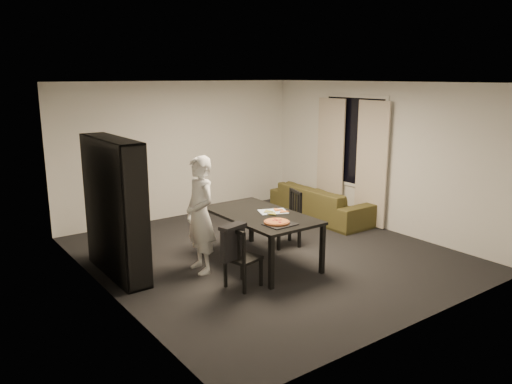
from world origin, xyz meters
TOP-DOWN VIEW (x-y plane):
  - room at (0.00, 0.00)m, footprint 5.01×5.51m
  - window_pane at (2.48, 0.60)m, footprint 0.02×1.40m
  - window_frame at (2.48, 0.60)m, footprint 0.03×1.52m
  - curtain_left at (2.40, 0.08)m, footprint 0.03×0.70m
  - curtain_right at (2.40, 1.12)m, footprint 0.03×0.70m
  - bookshelf at (-2.16, 0.60)m, footprint 0.35×1.50m
  - dining_table at (-0.31, -0.22)m, footprint 0.99×1.79m
  - chair_left at (-1.08, -0.81)m, footprint 0.46×0.46m
  - chair_right at (0.55, 0.13)m, footprint 0.51×0.51m
  - draped_jacket at (-1.19, -0.84)m, footprint 0.39×0.24m
  - person at (-1.17, 0.00)m, footprint 0.43×0.62m
  - baking_tray at (-0.42, -0.82)m, footprint 0.41×0.33m
  - pepperoni_pizza at (-0.43, -0.76)m, footprint 0.35×0.35m
  - kitchen_towel at (-0.10, -0.26)m, footprint 0.48×0.43m
  - pizza_slices at (-0.10, -0.30)m, footprint 0.44×0.40m
  - sofa at (2.04, 0.96)m, footprint 0.84×2.15m

SIDE VIEW (x-z plane):
  - sofa at x=2.04m, z-range 0.00..0.63m
  - chair_left at x=-1.08m, z-range 0.06..0.88m
  - chair_right at x=0.55m, z-range 0.06..0.97m
  - dining_table at x=-0.31m, z-range 0.31..1.05m
  - draped_jacket at x=-1.19m, z-range 0.45..0.91m
  - kitchen_towel at x=-0.10m, z-range 0.75..0.75m
  - baking_tray at x=-0.42m, z-range 0.75..0.76m
  - pizza_slices at x=-0.10m, z-range 0.75..0.77m
  - pepperoni_pizza at x=-0.43m, z-range 0.76..0.79m
  - person at x=-1.17m, z-range 0.00..1.64m
  - bookshelf at x=-2.16m, z-range 0.00..1.90m
  - curtain_left at x=2.40m, z-range 0.02..2.27m
  - curtain_right at x=2.40m, z-range 0.02..2.27m
  - room at x=0.00m, z-range 0.00..2.60m
  - window_pane at x=2.48m, z-range 0.70..2.30m
  - window_frame at x=2.48m, z-range 0.64..2.36m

